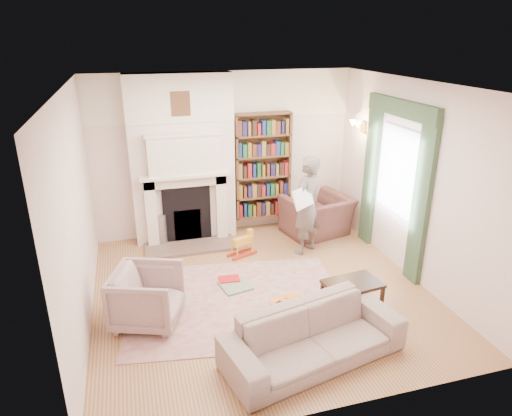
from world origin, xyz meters
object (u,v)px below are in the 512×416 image
object	(u,v)px
sofa	(314,337)
paraffin_heater	(160,229)
bookcase	(262,166)
rocking_horse	(242,244)
coffee_table	(352,298)
armchair_reading	(317,216)
man_reading	(307,205)
armchair_left	(147,297)

from	to	relation	value
sofa	paraffin_heater	world-z (taller)	sofa
bookcase	paraffin_heater	bearing A→B (deg)	-173.27
rocking_horse	bookcase	bearing A→B (deg)	37.11
rocking_horse	sofa	bearing A→B (deg)	-107.40
coffee_table	armchair_reading	bearing A→B (deg)	70.83
bookcase	man_reading	world-z (taller)	bookcase
bookcase	coffee_table	distance (m)	3.12
armchair_reading	sofa	size ratio (longest dim) A/B	0.53
armchair_reading	sofa	world-z (taller)	armchair_reading
sofa	paraffin_heater	size ratio (longest dim) A/B	3.66
armchair_left	rocking_horse	world-z (taller)	armchair_left
coffee_table	rocking_horse	bearing A→B (deg)	109.15
bookcase	rocking_horse	distance (m)	1.53
man_reading	paraffin_heater	bearing A→B (deg)	-56.76
armchair_reading	coffee_table	bearing A→B (deg)	64.63
man_reading	bookcase	bearing A→B (deg)	-105.53
bookcase	rocking_horse	bearing A→B (deg)	-122.54
sofa	paraffin_heater	xyz separation A→B (m)	(-1.36, 3.42, -0.02)
armchair_left	paraffin_heater	world-z (taller)	armchair_left
armchair_left	man_reading	size ratio (longest dim) A/B	0.49
armchair_left	coffee_table	world-z (taller)	armchair_left
coffee_table	rocking_horse	distance (m)	2.17
bookcase	rocking_horse	xyz separation A→B (m)	(-0.64, -1.00, -0.96)
armchair_reading	coffee_table	distance (m)	2.48
armchair_reading	coffee_table	size ratio (longest dim) A/B	1.54
armchair_reading	bookcase	bearing A→B (deg)	-45.34
armchair_reading	sofa	distance (m)	3.38
armchair_left	coffee_table	size ratio (longest dim) A/B	1.13
paraffin_heater	coffee_table	bearing A→B (deg)	-51.51
sofa	man_reading	distance (m)	2.71
coffee_table	bookcase	bearing A→B (deg)	89.31
coffee_table	armchair_left	bearing A→B (deg)	161.73
bookcase	rocking_horse	world-z (taller)	bookcase
sofa	man_reading	bearing A→B (deg)	57.41
sofa	man_reading	xyz separation A→B (m)	(0.90, 2.50, 0.52)
armchair_left	rocking_horse	distance (m)	2.13
paraffin_heater	sofa	bearing A→B (deg)	-68.26
man_reading	paraffin_heater	world-z (taller)	man_reading
sofa	armchair_left	bearing A→B (deg)	131.78
man_reading	rocking_horse	size ratio (longest dim) A/B	3.39
armchair_reading	rocking_horse	xyz separation A→B (m)	(-1.48, -0.46, -0.14)
sofa	rocking_horse	distance (m)	2.65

